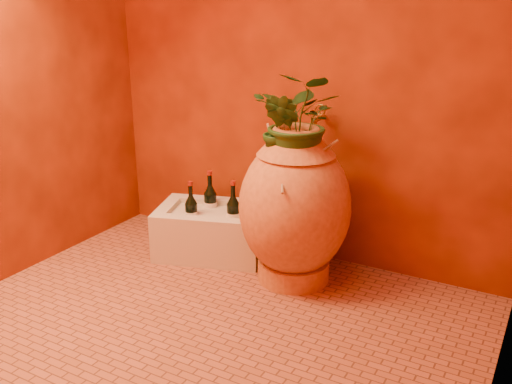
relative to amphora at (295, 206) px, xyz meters
The scene contains 10 objects.
floor 0.79m from the amphora, 102.71° to the right, with size 2.50×2.50×0.00m, color brown.
wall_back 0.91m from the amphora, 112.73° to the left, with size 2.50×0.02×2.50m, color #511804.
amphora is the anchor object (origin of this frame).
stone_basin 0.65m from the amphora, behind, with size 0.73×0.62×0.29m.
wine_bottle_a 0.68m from the amphora, behind, with size 0.08×0.08×0.31m.
wine_bottle_b 0.67m from the amphora, 167.53° to the left, with size 0.08×0.08×0.33m.
wine_bottle_c 0.45m from the amphora, behind, with size 0.08×0.08×0.33m.
wall_tap 0.51m from the amphora, 88.66° to the left, with size 0.07×0.14×0.15m.
plant_main 0.47m from the amphora, 10.24° to the right, with size 0.45×0.39×0.50m, color #1B4016.
plant_side 0.43m from the amphora, 125.89° to the right, with size 0.21×0.17×0.38m, color #1B4016.
Camera 1 is at (1.36, -1.94, 1.49)m, focal length 40.00 mm.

